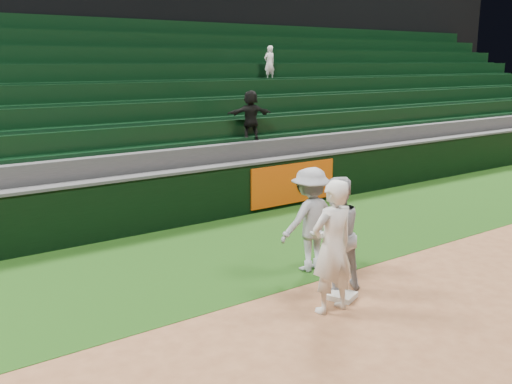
% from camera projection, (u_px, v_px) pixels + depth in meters
% --- Properties ---
extents(ground, '(70.00, 70.00, 0.00)m').
position_uv_depth(ground, '(350.00, 301.00, 8.69)').
color(ground, brown).
rests_on(ground, ground).
extents(foul_grass, '(36.00, 4.20, 0.01)m').
position_uv_depth(foul_grass, '(240.00, 250.00, 11.06)').
color(foul_grass, '#14350D').
rests_on(foul_grass, ground).
extents(first_base, '(0.49, 0.49, 0.08)m').
position_uv_depth(first_base, '(342.00, 296.00, 8.79)').
color(first_base, white).
rests_on(first_base, ground).
extents(first_baseman, '(0.74, 0.50, 1.97)m').
position_uv_depth(first_baseman, '(332.00, 247.00, 8.14)').
color(first_baseman, silver).
rests_on(first_baseman, ground).
extents(baserunner, '(0.99, 0.82, 1.85)m').
position_uv_depth(baserunner, '(335.00, 235.00, 8.93)').
color(baserunner, '#A3A5AE').
rests_on(baserunner, ground).
extents(base_coach, '(1.18, 0.68, 1.81)m').
position_uv_depth(base_coach, '(310.00, 219.00, 9.81)').
color(base_coach, '#91949D').
rests_on(base_coach, foul_grass).
extents(field_wall, '(36.00, 0.45, 1.25)m').
position_uv_depth(field_wall, '(185.00, 197.00, 12.67)').
color(field_wall, black).
rests_on(field_wall, ground).
extents(stadium_seating, '(36.00, 5.95, 4.85)m').
position_uv_depth(stadium_seating, '(115.00, 132.00, 15.40)').
color(stadium_seating, '#363638').
rests_on(stadium_seating, ground).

